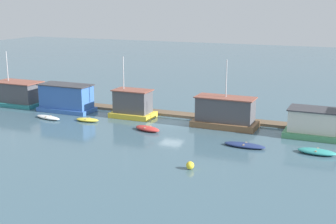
% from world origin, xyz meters
% --- Properties ---
extents(ground_plane, '(200.00, 200.00, 0.00)m').
position_xyz_m(ground_plane, '(0.00, 0.00, 0.00)').
color(ground_plane, '#426070').
extents(dock_walkway, '(59.60, 1.92, 0.30)m').
position_xyz_m(dock_walkway, '(0.00, 3.18, 0.15)').
color(dock_walkway, brown).
rests_on(dock_walkway, ground_plane).
extents(houseboat_teal, '(6.86, 4.13, 7.05)m').
position_xyz_m(houseboat_teal, '(-22.37, 0.44, 1.48)').
color(houseboat_teal, teal).
rests_on(houseboat_teal, ground_plane).
extents(houseboat_blue, '(6.97, 3.30, 3.43)m').
position_xyz_m(houseboat_blue, '(-14.20, -0.22, 1.66)').
color(houseboat_blue, '#3866B7').
rests_on(houseboat_blue, ground_plane).
extents(houseboat_yellow, '(5.05, 3.20, 7.18)m').
position_xyz_m(houseboat_yellow, '(-5.17, 0.38, 1.53)').
color(houseboat_yellow, gold).
rests_on(houseboat_yellow, ground_plane).
extents(houseboat_brown, '(7.10, 3.39, 7.41)m').
position_xyz_m(houseboat_brown, '(6.21, 0.42, 1.56)').
color(houseboat_brown, brown).
rests_on(houseboat_brown, ground_plane).
extents(houseboat_green, '(5.56, 3.96, 2.90)m').
position_xyz_m(houseboat_green, '(15.51, 0.42, 1.35)').
color(houseboat_green, '#4C9360').
rests_on(houseboat_green, ground_plane).
extents(dinghy_white, '(3.84, 1.77, 0.37)m').
position_xyz_m(dinghy_white, '(-13.88, -4.41, 0.19)').
color(dinghy_white, white).
rests_on(dinghy_white, ground_plane).
extents(dinghy_yellow, '(2.88, 1.42, 0.37)m').
position_xyz_m(dinghy_yellow, '(-9.03, -3.53, 0.18)').
color(dinghy_yellow, yellow).
rests_on(dinghy_yellow, ground_plane).
extents(dinghy_red, '(3.39, 2.13, 0.49)m').
position_xyz_m(dinghy_red, '(-0.90, -4.43, 0.25)').
color(dinghy_red, red).
rests_on(dinghy_red, ground_plane).
extents(dinghy_navy, '(4.06, 1.52, 0.38)m').
position_xyz_m(dinghy_navy, '(10.06, -5.91, 0.19)').
color(dinghy_navy, navy).
rests_on(dinghy_navy, ground_plane).
extents(dinghy_teal, '(3.53, 1.75, 0.47)m').
position_xyz_m(dinghy_teal, '(16.58, -5.37, 0.23)').
color(dinghy_teal, teal).
rests_on(dinghy_teal, ground_plane).
extents(mooring_post_near_left, '(0.22, 0.22, 1.35)m').
position_xyz_m(mooring_post_near_left, '(-8.51, 1.96, 0.68)').
color(mooring_post_near_left, brown).
rests_on(mooring_post_near_left, ground_plane).
extents(buoy_yellow, '(0.67, 0.67, 0.67)m').
position_xyz_m(buoy_yellow, '(7.41, -13.59, 0.34)').
color(buoy_yellow, yellow).
rests_on(buoy_yellow, ground_plane).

